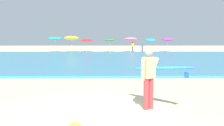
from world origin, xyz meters
name	(u,v)px	position (x,y,z in m)	size (l,w,h in m)	color
ground_plane	(101,110)	(0.00, 0.00, 0.00)	(160.00, 160.00, 0.00)	beige
sea	(106,58)	(0.00, 20.35, 0.07)	(120.00, 28.00, 0.14)	teal
surfer_with_board	(155,72)	(1.54, 0.28, 1.03)	(1.71, 2.02, 1.73)	red
beach_umbrella_0	(55,39)	(-8.36, 37.59, 2.09)	(2.26, 2.27, 2.38)	beige
beach_umbrella_1	(71,38)	(-5.52, 35.95, 2.16)	(2.27, 2.29, 2.50)	beige
beach_umbrella_2	(86,40)	(-3.27, 36.51, 1.85)	(2.03, 2.06, 2.14)	beige
beach_umbrella_3	(110,40)	(0.39, 37.73, 1.83)	(1.74, 1.75, 2.03)	beige
beach_umbrella_4	(131,39)	(3.63, 36.27, 1.99)	(2.10, 2.13, 2.34)	beige
beach_umbrella_5	(150,40)	(6.96, 38.05, 1.82)	(1.71, 1.75, 2.17)	beige
beach_umbrella_6	(168,40)	(9.58, 37.14, 1.93)	(1.88, 1.89, 2.19)	beige
beachgoer_near_row_left	(142,47)	(5.47, 36.40, 0.84)	(0.32, 0.20, 1.58)	#383842
beachgoer_near_row_mid	(133,47)	(3.93, 35.99, 0.84)	(0.32, 0.20, 1.58)	#383842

